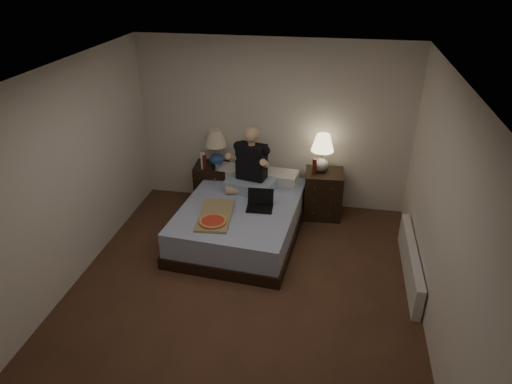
% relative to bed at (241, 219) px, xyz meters
% --- Properties ---
extents(floor, '(4.00, 4.50, 0.00)m').
position_rel_bed_xyz_m(floor, '(0.26, -1.19, -0.25)').
color(floor, brown).
rests_on(floor, ground).
extents(ceiling, '(4.00, 4.50, 0.00)m').
position_rel_bed_xyz_m(ceiling, '(0.26, -1.19, 2.25)').
color(ceiling, white).
rests_on(ceiling, ground).
extents(wall_back, '(4.00, 0.00, 2.50)m').
position_rel_bed_xyz_m(wall_back, '(0.26, 1.06, 1.00)').
color(wall_back, silver).
rests_on(wall_back, ground).
extents(wall_front, '(4.00, 0.00, 2.50)m').
position_rel_bed_xyz_m(wall_front, '(0.26, -3.44, 1.00)').
color(wall_front, silver).
rests_on(wall_front, ground).
extents(wall_left, '(0.00, 4.50, 2.50)m').
position_rel_bed_xyz_m(wall_left, '(-1.74, -1.19, 1.00)').
color(wall_left, silver).
rests_on(wall_left, ground).
extents(wall_right, '(0.00, 4.50, 2.50)m').
position_rel_bed_xyz_m(wall_right, '(2.26, -1.19, 1.00)').
color(wall_right, silver).
rests_on(wall_right, ground).
extents(bed, '(1.64, 2.09, 0.50)m').
position_rel_bed_xyz_m(bed, '(0.00, 0.00, 0.00)').
color(bed, '#5A71B5').
rests_on(bed, floor).
extents(nightstand_left, '(0.53, 0.48, 0.64)m').
position_rel_bed_xyz_m(nightstand_left, '(-0.63, 0.83, 0.07)').
color(nightstand_left, black).
rests_on(nightstand_left, floor).
extents(nightstand_right, '(0.57, 0.52, 0.70)m').
position_rel_bed_xyz_m(nightstand_right, '(1.07, 0.76, 0.10)').
color(nightstand_right, black).
rests_on(nightstand_right, floor).
extents(lamp_left, '(0.34, 0.34, 0.56)m').
position_rel_bed_xyz_m(lamp_left, '(-0.55, 0.83, 0.68)').
color(lamp_left, '#26478E').
rests_on(lamp_left, nightstand_left).
extents(lamp_right, '(0.38, 0.38, 0.56)m').
position_rel_bed_xyz_m(lamp_right, '(1.01, 0.79, 0.73)').
color(lamp_right, gray).
rests_on(lamp_right, nightstand_right).
extents(water_bottle, '(0.07, 0.07, 0.25)m').
position_rel_bed_xyz_m(water_bottle, '(-0.71, 0.68, 0.52)').
color(water_bottle, white).
rests_on(water_bottle, nightstand_left).
extents(soda_can, '(0.07, 0.07, 0.10)m').
position_rel_bed_xyz_m(soda_can, '(-0.50, 0.67, 0.45)').
color(soda_can, beige).
rests_on(soda_can, nightstand_left).
extents(beer_bottle_left, '(0.06, 0.06, 0.23)m').
position_rel_bed_xyz_m(beer_bottle_left, '(-0.69, 0.66, 0.51)').
color(beer_bottle_left, '#52170B').
rests_on(beer_bottle_left, nightstand_left).
extents(beer_bottle_right, '(0.06, 0.06, 0.23)m').
position_rel_bed_xyz_m(beer_bottle_right, '(0.92, 0.69, 0.57)').
color(beer_bottle_right, '#51190B').
rests_on(beer_bottle_right, nightstand_right).
extents(person, '(0.76, 0.66, 0.93)m').
position_rel_bed_xyz_m(person, '(0.05, 0.42, 0.71)').
color(person, black).
rests_on(person, bed).
extents(laptop, '(0.36, 0.30, 0.24)m').
position_rel_bed_xyz_m(laptop, '(0.28, -0.10, 0.37)').
color(laptop, black).
rests_on(laptop, bed).
extents(pizza_box, '(0.46, 0.79, 0.08)m').
position_rel_bed_xyz_m(pizza_box, '(-0.23, -0.59, 0.29)').
color(pizza_box, tan).
rests_on(pizza_box, bed).
extents(radiator, '(0.10, 1.60, 0.40)m').
position_rel_bed_xyz_m(radiator, '(2.19, -0.51, -0.05)').
color(radiator, silver).
rests_on(radiator, floor).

